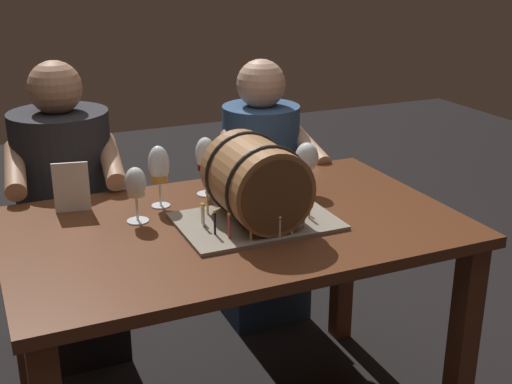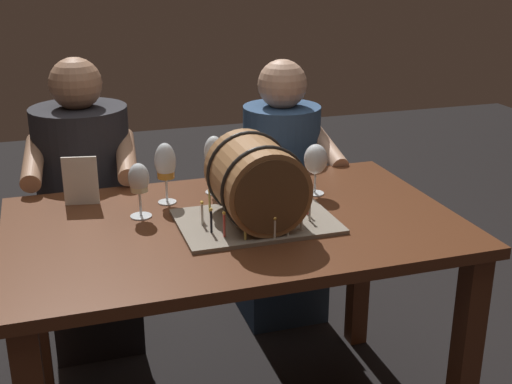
# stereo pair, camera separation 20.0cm
# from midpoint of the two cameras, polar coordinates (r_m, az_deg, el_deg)

# --- Properties ---
(dining_table) EXTENTS (1.36, 0.84, 0.76)m
(dining_table) POSITION_cam_midpoint_polar(r_m,az_deg,el_deg) (2.10, 0.92, -5.44)
(dining_table) COLOR #562D19
(dining_table) RESTS_ON ground
(barrel_cake) EXTENTS (0.47, 0.33, 0.27)m
(barrel_cake) POSITION_cam_midpoint_polar(r_m,az_deg,el_deg) (1.99, 2.87, 0.60)
(barrel_cake) COLOR gray
(barrel_cake) RESTS_ON dining_table
(wine_glass_amber) EXTENTS (0.07, 0.07, 0.20)m
(wine_glass_amber) POSITION_cam_midpoint_polar(r_m,az_deg,el_deg) (2.16, -5.04, 2.31)
(wine_glass_amber) COLOR white
(wine_glass_amber) RESTS_ON dining_table
(wine_glass_empty) EXTENTS (0.08, 0.08, 0.17)m
(wine_glass_empty) POSITION_cam_midpoint_polar(r_m,az_deg,el_deg) (2.25, 7.60, 2.64)
(wine_glass_empty) COLOR white
(wine_glass_empty) RESTS_ON dining_table
(wine_glass_white) EXTENTS (0.07, 0.07, 0.17)m
(wine_glass_white) POSITION_cam_midpoint_polar(r_m,az_deg,el_deg) (2.06, -7.14, 0.86)
(wine_glass_white) COLOR white
(wine_glass_white) RESTS_ON dining_table
(wine_glass_red) EXTENTS (0.07, 0.07, 0.20)m
(wine_glass_red) POSITION_cam_midpoint_polar(r_m,az_deg,el_deg) (2.24, -1.02, 3.06)
(wine_glass_red) COLOR white
(wine_glass_red) RESTS_ON dining_table
(wine_glass_rose) EXTENTS (0.07, 0.07, 0.17)m
(wine_glass_rose) POSITION_cam_midpoint_polar(r_m,az_deg,el_deg) (2.32, 1.05, 3.32)
(wine_glass_rose) COLOR white
(wine_glass_rose) RESTS_ON dining_table
(menu_card) EXTENTS (0.11, 0.03, 0.16)m
(menu_card) POSITION_cam_midpoint_polar(r_m,az_deg,el_deg) (2.20, -12.11, 0.88)
(menu_card) COLOR silver
(menu_card) RESTS_ON dining_table
(person_seated_left) EXTENTS (0.42, 0.50, 1.17)m
(person_seated_left) POSITION_cam_midpoint_polar(r_m,az_deg,el_deg) (2.67, -11.96, -2.19)
(person_seated_left) COLOR black
(person_seated_left) RESTS_ON ground
(person_seated_right) EXTENTS (0.36, 0.45, 1.12)m
(person_seated_right) POSITION_cam_midpoint_polar(r_m,az_deg,el_deg) (2.86, 4.12, -1.20)
(person_seated_right) COLOR #1B2D46
(person_seated_right) RESTS_ON ground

